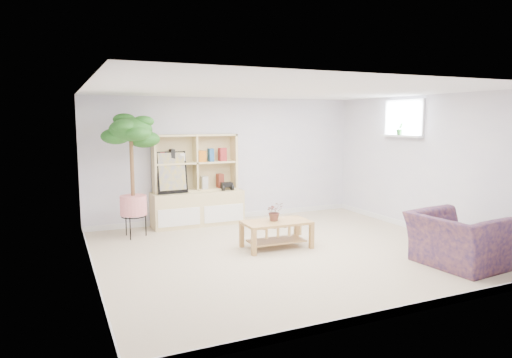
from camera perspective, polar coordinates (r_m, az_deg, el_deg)
name	(u,v)px	position (r m, az deg, el deg)	size (l,w,h in m)	color
floor	(286,251)	(6.99, 3.72, -9.01)	(5.50, 5.00, 0.01)	#BCAB8C
ceiling	(287,90)	(6.72, 3.89, 11.02)	(5.50, 5.00, 0.01)	white
walls	(286,173)	(6.75, 3.80, 0.80)	(5.51, 5.01, 2.40)	silver
baseboard	(286,248)	(6.98, 3.72, -8.61)	(5.50, 5.00, 0.10)	white
window	(404,118)	(8.78, 18.03, 7.23)	(0.10, 0.98, 0.68)	silver
window_sill	(401,136)	(8.74, 17.65, 5.14)	(0.14, 1.00, 0.04)	white
storage_unit	(197,180)	(8.60, -7.36, -0.14)	(1.70, 0.58, 1.70)	#DABF7B
poster	(172,172)	(8.42, -10.47, 0.81)	(0.55, 0.13, 0.77)	gold
toy_truck	(227,186)	(8.74, -3.69, -0.83)	(0.32, 0.22, 0.17)	black
coffee_table	(276,234)	(7.12, 2.56, -6.94)	(1.03, 0.56, 0.42)	olive
table_plant	(275,211)	(7.07, 2.34, -4.07)	(0.26, 0.23, 0.29)	#18541C
floor_tree	(132,176)	(7.87, -15.20, 0.36)	(0.77, 0.77, 2.09)	#1F521D
armchair	(458,236)	(6.78, 23.89, -6.57)	(1.11, 0.97, 0.82)	#111146
sill_plant	(400,129)	(8.77, 17.52, 6.00)	(0.12, 0.10, 0.22)	#1F521D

